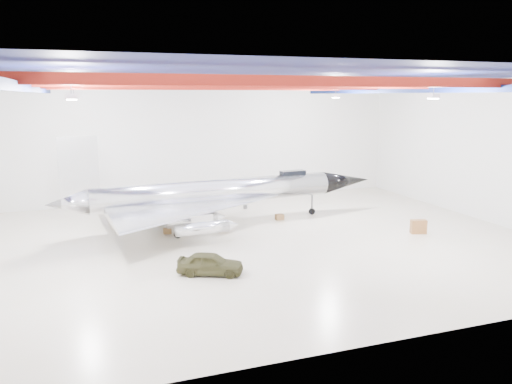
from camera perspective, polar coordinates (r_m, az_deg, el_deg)
name	(u,v)px	position (r m, az deg, el deg)	size (l,w,h in m)	color
floor	(241,243)	(33.64, -1.70, -5.85)	(40.00, 40.00, 0.00)	beige
wall_back	(192,142)	(46.92, -7.31, 5.72)	(40.00, 40.00, 0.00)	silver
wall_right	(485,151)	(42.92, 24.71, 4.32)	(30.00, 30.00, 0.00)	silver
ceiling	(240,75)	(32.22, -1.81, 13.22)	(40.00, 40.00, 0.00)	#0A0F38
ceiling_structure	(240,86)	(32.21, -1.80, 12.02)	(39.50, 29.50, 1.08)	maroon
jet_aircraft	(216,195)	(37.84, -4.60, -0.35)	(26.01, 15.93, 7.09)	silver
jeep	(210,264)	(27.90, -5.25, -8.14)	(1.46, 3.64, 1.24)	#3E3C1F
desk	(418,227)	(37.62, 18.07, -3.79)	(1.08, 0.54, 0.99)	brown
crate_ply	(167,231)	(36.36, -10.11, -4.41)	(0.55, 0.44, 0.39)	olive
toolbox_red	(181,212)	(42.34, -8.57, -2.23)	(0.41, 0.33, 0.29)	maroon
engine_drum	(228,224)	(37.58, -3.27, -3.71)	(0.48, 0.48, 0.43)	#59595B
parts_bin	(280,217)	(39.78, 2.71, -2.87)	(0.63, 0.51, 0.44)	olive
crate_small	(158,217)	(40.97, -11.12, -2.78)	(0.38, 0.31, 0.27)	#59595B
oil_barrel	(223,227)	(36.80, -3.82, -4.05)	(0.58, 0.47, 0.41)	olive
spares_box	(245,207)	(43.62, -1.24, -1.69)	(0.37, 0.37, 0.33)	#59595B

